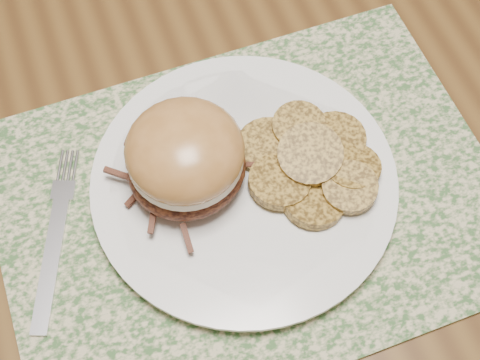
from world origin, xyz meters
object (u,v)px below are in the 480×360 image
dining_table (452,157)px  dinner_plate (244,183)px  fork (56,236)px  pork_sandwich (186,158)px

dining_table → dinner_plate: bearing=178.9°
dinner_plate → dining_table: bearing=-1.1°
dining_table → fork: bearing=177.7°
dinner_plate → pork_sandwich: bearing=160.2°
dinner_plate → pork_sandwich: pork_sandwich is taller
dinner_plate → fork: size_ratio=1.54×
fork → pork_sandwich: bearing=24.5°
dining_table → pork_sandwich: 0.32m
dining_table → fork: fork is taller
dinner_plate → pork_sandwich: size_ratio=2.08×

